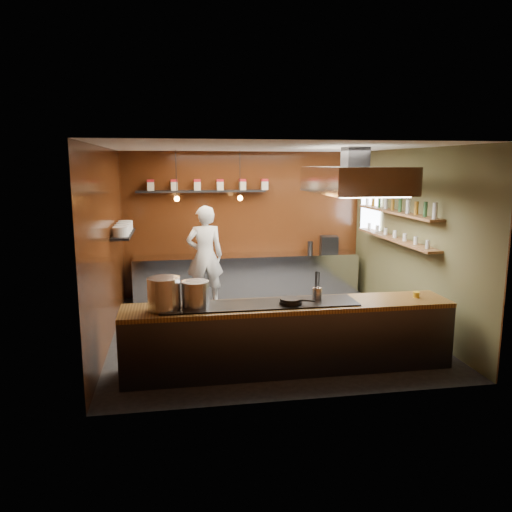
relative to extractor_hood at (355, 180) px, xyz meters
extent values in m
plane|color=black|center=(-1.30, 0.40, -2.51)|extent=(5.00, 5.00, 0.00)
plane|color=#351709|center=(-1.30, 2.90, -1.01)|extent=(5.00, 0.00, 5.00)
plane|color=#351709|center=(-3.80, 0.40, -1.01)|extent=(0.00, 5.00, 5.00)
plane|color=brown|center=(1.20, 0.40, -1.01)|extent=(0.00, 5.00, 5.00)
plane|color=silver|center=(-1.30, 0.40, 0.49)|extent=(5.00, 5.00, 0.00)
plane|color=white|center=(1.15, 2.10, -0.61)|extent=(0.00, 1.00, 1.00)
cube|color=silver|center=(-1.30, 2.57, -2.06)|extent=(4.60, 0.65, 0.90)
cube|color=#38383D|center=(-1.30, -1.20, -2.08)|extent=(4.40, 0.70, 0.86)
cube|color=brown|center=(-1.30, -1.20, -1.62)|extent=(4.40, 0.72, 0.06)
cube|color=black|center=(-1.70, -1.20, -1.58)|extent=(2.60, 0.55, 0.02)
cube|color=black|center=(-2.20, 2.76, -0.31)|extent=(2.60, 0.26, 0.04)
cube|color=black|center=(-3.64, 1.40, -0.96)|extent=(0.30, 1.40, 0.04)
cube|color=brown|center=(1.04, 0.70, -0.59)|extent=(0.26, 2.80, 0.04)
cube|color=brown|center=(1.04, 0.70, -1.06)|extent=(0.26, 2.80, 0.04)
cube|color=#38383D|center=(0.00, 0.00, 0.34)|extent=(0.35, 0.35, 0.30)
cube|color=silver|center=(0.00, 0.00, -0.01)|extent=(1.20, 2.00, 0.40)
cube|color=white|center=(0.00, 0.00, -0.22)|extent=(1.00, 1.80, 0.02)
cylinder|color=black|center=(-2.70, 2.10, 0.04)|extent=(0.01, 0.01, 0.90)
sphere|color=orange|center=(-2.70, 2.10, -0.41)|extent=(0.10, 0.10, 0.10)
cylinder|color=black|center=(-1.50, 2.10, 0.04)|extent=(0.01, 0.01, 0.90)
sphere|color=orange|center=(-1.50, 2.10, -0.41)|extent=(0.10, 0.10, 0.10)
cube|color=#BDB49C|center=(-3.20, 2.76, -0.20)|extent=(0.13, 0.13, 0.17)
cube|color=#A2141C|center=(-3.20, 2.76, -0.09)|extent=(0.13, 0.13, 0.05)
cube|color=#BDB49C|center=(-2.74, 2.76, -0.20)|extent=(0.13, 0.13, 0.17)
cube|color=#A2141C|center=(-2.74, 2.76, -0.09)|extent=(0.13, 0.13, 0.05)
cube|color=#BDB49C|center=(-2.28, 2.76, -0.20)|extent=(0.13, 0.13, 0.17)
cube|color=#A2141C|center=(-2.28, 2.76, -0.09)|extent=(0.13, 0.13, 0.05)
cube|color=#BDB49C|center=(-1.82, 2.76, -0.20)|extent=(0.13, 0.13, 0.17)
cube|color=#A2141C|center=(-1.82, 2.76, -0.09)|extent=(0.14, 0.13, 0.05)
cube|color=#BDB49C|center=(-1.36, 2.76, -0.20)|extent=(0.13, 0.13, 0.17)
cube|color=#A2141C|center=(-1.36, 2.76, -0.09)|extent=(0.14, 0.13, 0.05)
cube|color=#BDB49C|center=(-0.90, 2.76, -0.20)|extent=(0.13, 0.13, 0.17)
cube|color=#A2141C|center=(-0.90, 2.76, -0.09)|extent=(0.14, 0.13, 0.05)
cylinder|color=silver|center=(-3.64, 0.95, -0.86)|extent=(0.26, 0.26, 0.16)
cylinder|color=silver|center=(-3.64, 1.25, -0.86)|extent=(0.26, 0.26, 0.16)
cylinder|color=silver|center=(-3.64, 1.55, -0.86)|extent=(0.26, 0.26, 0.16)
cylinder|color=silver|center=(-3.64, 1.85, -0.86)|extent=(0.26, 0.26, 0.16)
cylinder|color=silver|center=(1.04, -0.60, -0.45)|extent=(0.06, 0.06, 0.24)
cylinder|color=#2D5933|center=(1.04, -0.31, -0.45)|extent=(0.06, 0.06, 0.24)
cylinder|color=#8C601E|center=(1.04, -0.02, -0.45)|extent=(0.06, 0.06, 0.24)
cylinder|color=silver|center=(1.04, 0.27, -0.45)|extent=(0.06, 0.06, 0.24)
cylinder|color=#2D5933|center=(1.04, 0.56, -0.45)|extent=(0.06, 0.06, 0.24)
cylinder|color=#8C601E|center=(1.04, 0.84, -0.45)|extent=(0.06, 0.06, 0.24)
cylinder|color=silver|center=(1.04, 1.13, -0.45)|extent=(0.06, 0.06, 0.24)
cylinder|color=#2D5933|center=(1.04, 1.42, -0.45)|extent=(0.06, 0.06, 0.24)
cylinder|color=#8C601E|center=(1.04, 1.71, -0.45)|extent=(0.06, 0.06, 0.24)
cylinder|color=silver|center=(1.04, 2.00, -0.45)|extent=(0.06, 0.06, 0.24)
cylinder|color=silver|center=(1.04, -0.45, -0.97)|extent=(0.07, 0.07, 0.13)
cylinder|color=silver|center=(1.04, -0.07, -0.97)|extent=(0.07, 0.07, 0.13)
cylinder|color=silver|center=(1.04, 0.32, -0.97)|extent=(0.07, 0.07, 0.13)
cylinder|color=silver|center=(1.04, 0.70, -0.97)|extent=(0.07, 0.07, 0.13)
cylinder|color=silver|center=(1.04, 1.08, -0.97)|extent=(0.07, 0.07, 0.13)
cylinder|color=silver|center=(1.04, 1.47, -0.97)|extent=(0.07, 0.07, 0.13)
cylinder|color=silver|center=(1.04, 1.85, -0.97)|extent=(0.07, 0.07, 0.13)
cylinder|color=silver|center=(-2.93, -1.23, -1.36)|extent=(0.51, 0.51, 0.40)
cylinder|color=#B9BCC1|center=(-2.53, -1.19, -1.40)|extent=(0.40, 0.40, 0.33)
cylinder|color=#BABDC2|center=(-0.90, -1.14, -1.48)|extent=(0.17, 0.17, 0.17)
cylinder|color=black|center=(-1.30, -1.28, -1.55)|extent=(0.30, 0.30, 0.04)
cylinder|color=black|center=(-1.30, -1.28, -1.51)|extent=(0.28, 0.28, 0.04)
cylinder|color=black|center=(-1.09, -1.37, -1.51)|extent=(0.18, 0.09, 0.02)
cylinder|color=yellow|center=(0.51, -1.19, -1.55)|extent=(0.10, 0.10, 0.08)
cube|color=black|center=(0.44, 2.54, -1.43)|extent=(0.40, 0.39, 0.35)
imported|color=white|center=(-2.19, 2.16, -1.52)|extent=(0.75, 0.53, 1.96)
camera|label=1|loc=(-2.80, -7.42, 0.24)|focal=35.00mm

